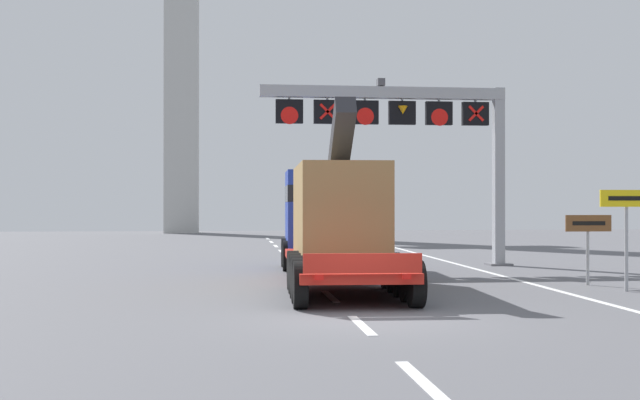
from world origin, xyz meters
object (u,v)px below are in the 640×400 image
(overhead_lane_gantry, at_px, (414,122))
(heavy_haul_truck_red, at_px, (331,217))
(exit_sign_yellow, at_px, (627,215))
(tourist_info_sign_brown, at_px, (588,232))

(overhead_lane_gantry, relative_size, heavy_haul_truck_red, 0.70)
(exit_sign_yellow, bearing_deg, overhead_lane_gantry, 111.16)
(heavy_haul_truck_red, bearing_deg, overhead_lane_gantry, 52.02)
(heavy_haul_truck_red, xyz_separation_m, tourist_info_sign_brown, (7.37, -2.88, -0.41))
(tourist_info_sign_brown, bearing_deg, exit_sign_yellow, -81.27)
(exit_sign_yellow, distance_m, tourist_info_sign_brown, 1.92)
(heavy_haul_truck_red, height_order, exit_sign_yellow, heavy_haul_truck_red)
(heavy_haul_truck_red, distance_m, tourist_info_sign_brown, 7.92)
(overhead_lane_gantry, height_order, heavy_haul_truck_red, overhead_lane_gantry)
(exit_sign_yellow, height_order, tourist_info_sign_brown, exit_sign_yellow)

